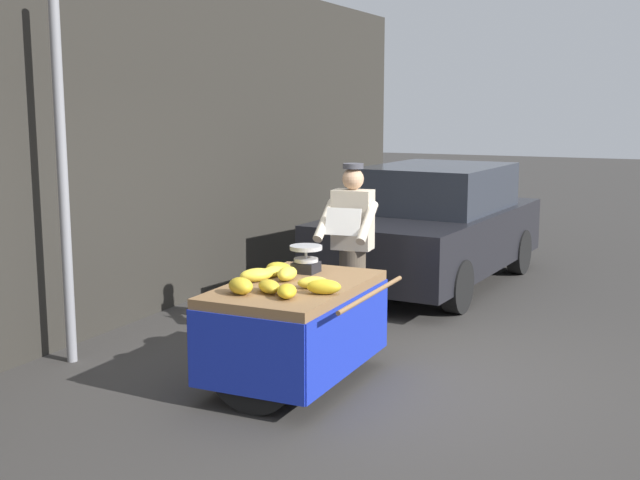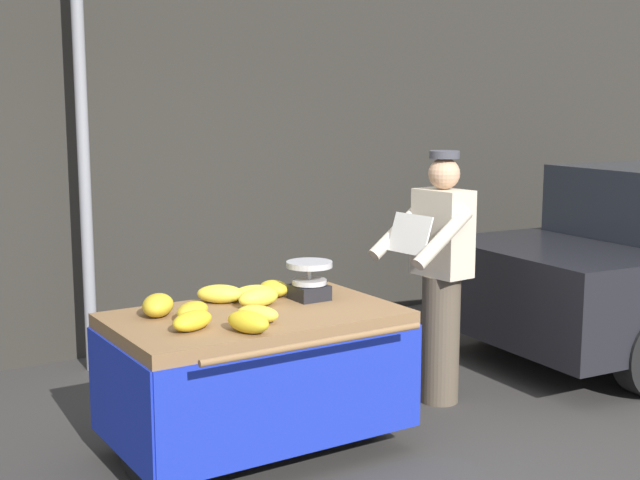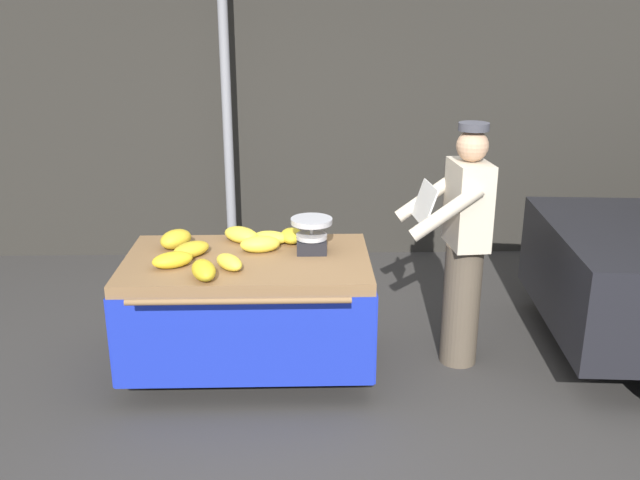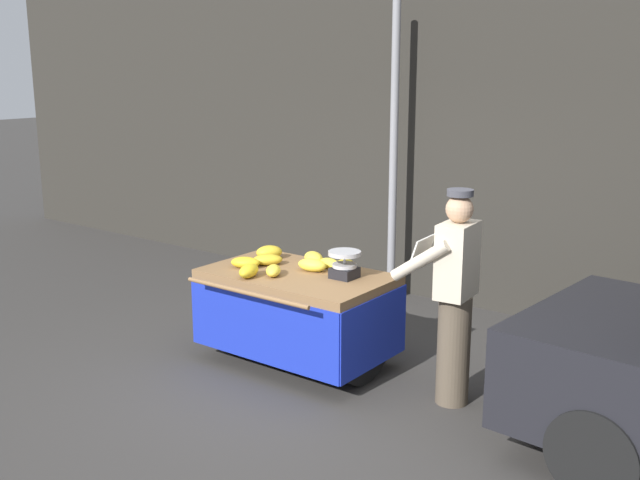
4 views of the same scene
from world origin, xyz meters
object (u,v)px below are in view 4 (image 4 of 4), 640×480
at_px(banana_bunch_1, 269,252).
at_px(banana_bunch_5, 268,260).
at_px(weighing_scale, 345,265).
at_px(banana_bunch_0, 314,258).
at_px(banana_bunch_2, 273,271).
at_px(banana_bunch_3, 330,263).
at_px(banana_bunch_7, 312,265).
at_px(banana_bunch_8, 344,265).
at_px(vendor_person, 454,297).
at_px(banana_bunch_6, 249,271).
at_px(banana_cart, 297,298).
at_px(banana_bunch_4, 245,263).
at_px(street_pole, 394,157).

relative_size(banana_bunch_1, banana_bunch_5, 0.91).
distance_m(weighing_scale, banana_bunch_1, 0.94).
bearing_deg(banana_bunch_0, banana_bunch_2, -93.52).
height_order(banana_bunch_3, banana_bunch_7, banana_bunch_7).
height_order(banana_bunch_0, banana_bunch_7, banana_bunch_7).
xyz_separation_m(banana_bunch_2, banana_bunch_5, (-0.27, 0.24, 0.00)).
bearing_deg(banana_bunch_8, banana_bunch_3, -172.42).
bearing_deg(banana_bunch_0, vendor_person, -7.74).
relative_size(weighing_scale, vendor_person, 0.16).
bearing_deg(banana_bunch_5, banana_bunch_2, -41.39).
xyz_separation_m(banana_bunch_6, vendor_person, (1.70, 0.48, -0.03)).
bearing_deg(banana_bunch_1, banana_bunch_7, -9.57).
relative_size(banana_bunch_6, vendor_person, 0.15).
height_order(banana_bunch_1, banana_bunch_8, banana_bunch_1).
distance_m(banana_bunch_3, banana_bunch_8, 0.15).
bearing_deg(banana_bunch_8, banana_bunch_0, 177.13).
bearing_deg(vendor_person, banana_bunch_7, -179.93).
relative_size(banana_bunch_0, banana_bunch_1, 1.15).
distance_m(banana_bunch_1, banana_bunch_7, 0.59).
bearing_deg(vendor_person, banana_cart, -175.52).
height_order(banana_bunch_0, banana_bunch_4, banana_bunch_0).
xyz_separation_m(banana_bunch_7, vendor_person, (1.38, 0.00, -0.03)).
bearing_deg(banana_bunch_5, banana_bunch_7, 9.59).
relative_size(street_pole, banana_bunch_1, 13.30).
bearing_deg(banana_cart, banana_bunch_3, 62.36).
height_order(banana_bunch_7, banana_bunch_8, banana_bunch_7).
bearing_deg(street_pole, banana_bunch_0, -81.89).
relative_size(banana_bunch_3, banana_bunch_8, 1.15).
bearing_deg(weighing_scale, vendor_person, 0.22).
xyz_separation_m(banana_cart, banana_bunch_7, (0.08, 0.11, 0.29)).
bearing_deg(banana_bunch_4, banana_bunch_1, 96.34).
height_order(banana_bunch_2, banana_bunch_5, banana_bunch_5).
bearing_deg(banana_bunch_0, banana_bunch_5, -137.10).
distance_m(street_pole, banana_bunch_0, 1.93).
distance_m(street_pole, banana_bunch_5, 2.18).
relative_size(banana_bunch_4, banana_bunch_6, 1.00).
distance_m(street_pole, vendor_person, 2.76).
distance_m(banana_bunch_4, vendor_person, 1.94).
xyz_separation_m(banana_bunch_2, banana_bunch_4, (-0.36, 0.04, 0.00)).
distance_m(banana_bunch_0, banana_bunch_8, 0.36).
bearing_deg(vendor_person, banana_bunch_6, -164.24).
bearing_deg(banana_bunch_2, vendor_person, 11.62).
bearing_deg(banana_bunch_7, weighing_scale, -0.35).
bearing_deg(banana_bunch_1, banana_bunch_3, 6.47).
xyz_separation_m(street_pole, banana_bunch_3, (0.46, -1.80, -0.74)).
bearing_deg(banana_bunch_4, banana_bunch_7, 27.03).
relative_size(banana_bunch_0, banana_bunch_5, 1.05).
xyz_separation_m(banana_bunch_2, banana_bunch_3, (0.24, 0.49, -0.00)).
bearing_deg(banana_bunch_6, banana_cart, 57.21).
xyz_separation_m(street_pole, banana_bunch_6, (0.08, -2.45, -0.73)).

